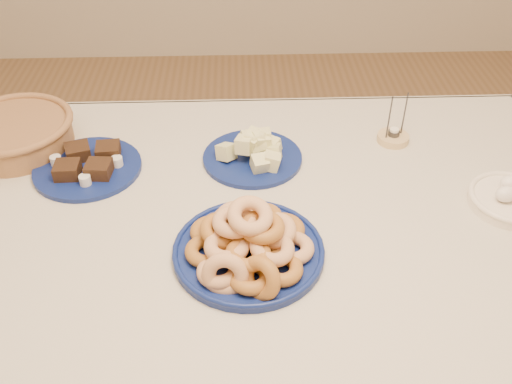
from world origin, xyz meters
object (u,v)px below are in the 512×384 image
melon_plate (254,152)px  dining_table (255,243)px  donut_platter (248,245)px  brownie_plate (88,165)px  wicker_basket (15,132)px  candle_holder (393,137)px  egg_bowl (511,198)px

melon_plate → dining_table: bearing=-91.3°
donut_platter → brownie_plate: (-0.42, 0.34, -0.02)m
wicker_basket → candle_holder: size_ratio=2.38×
melon_plate → wicker_basket: 0.67m
melon_plate → wicker_basket: melon_plate is taller
brownie_plate → donut_platter: bearing=-39.3°
wicker_basket → brownie_plate: bearing=-29.2°
dining_table → brownie_plate: (-0.44, 0.19, 0.12)m
dining_table → donut_platter: size_ratio=4.02×
dining_table → brownie_plate: bearing=157.1°
dining_table → brownie_plate: size_ratio=5.27×
dining_table → brownie_plate: brownie_plate is taller
donut_platter → candle_holder: size_ratio=2.84×
candle_holder → egg_bowl: 0.37m
dining_table → melon_plate: size_ratio=4.78×
dining_table → wicker_basket: bearing=154.9°
brownie_plate → candle_holder: size_ratio=2.17×
egg_bowl → brownie_plate: bearing=170.2°
donut_platter → melon_plate: 0.37m
dining_table → egg_bowl: bearing=0.1°
melon_plate → candle_holder: candle_holder is taller
dining_table → melon_plate: 0.25m
brownie_plate → melon_plate: bearing=3.6°
brownie_plate → egg_bowl: (1.07, -0.18, 0.01)m
donut_platter → candle_holder: bearing=46.8°
brownie_plate → wicker_basket: size_ratio=0.91×
candle_holder → donut_platter: bearing=-133.2°
wicker_basket → egg_bowl: (1.29, -0.31, -0.02)m
wicker_basket → dining_table: bearing=-25.1°
donut_platter → melon_plate: (0.03, 0.37, -0.01)m
brownie_plate → egg_bowl: bearing=-9.8°
donut_platter → candle_holder: 0.62m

